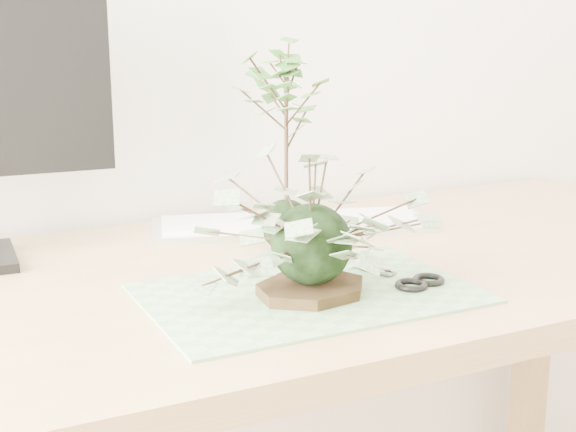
% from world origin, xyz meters
% --- Properties ---
extents(desk, '(1.60, 0.70, 0.74)m').
position_xyz_m(desk, '(0.08, 1.23, 0.65)').
color(desk, tan).
rests_on(desk, ground_plane).
extents(cutting_mat, '(0.43, 0.29, 0.00)m').
position_xyz_m(cutting_mat, '(0.01, 1.10, 0.74)').
color(cutting_mat, '#689967').
rests_on(cutting_mat, desk).
extents(stone_dish, '(0.18, 0.18, 0.01)m').
position_xyz_m(stone_dish, '(0.01, 1.09, 0.75)').
color(stone_dish, black).
rests_on(stone_dish, cutting_mat).
extents(ivy_kokedama, '(0.35, 0.35, 0.21)m').
position_xyz_m(ivy_kokedama, '(0.01, 1.09, 0.86)').
color(ivy_kokedama, black).
rests_on(ivy_kokedama, stone_dish).
extents(maple_kokedama, '(0.20, 0.20, 0.34)m').
position_xyz_m(maple_kokedama, '(0.08, 1.31, 0.98)').
color(maple_kokedama, black).
rests_on(maple_kokedama, desk).
extents(keyboard, '(0.50, 0.27, 0.02)m').
position_xyz_m(keyboard, '(0.15, 1.42, 0.75)').
color(keyboard, silver).
rests_on(keyboard, desk).
extents(scissors, '(0.09, 0.18, 0.01)m').
position_xyz_m(scissors, '(0.15, 1.08, 0.75)').
color(scissors, '#97989C').
rests_on(scissors, cutting_mat).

